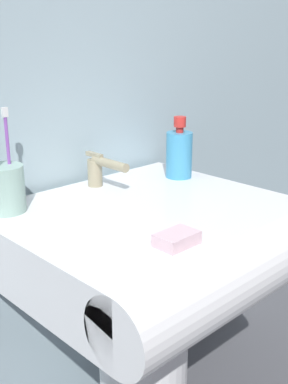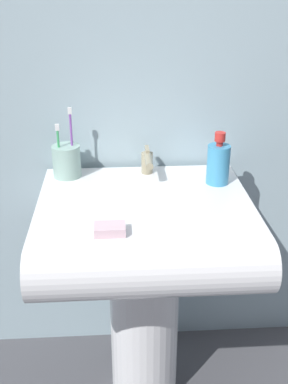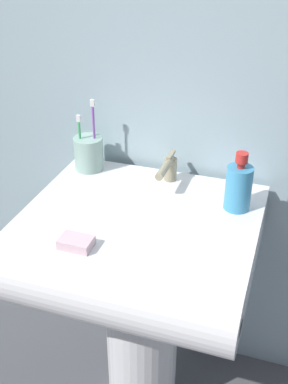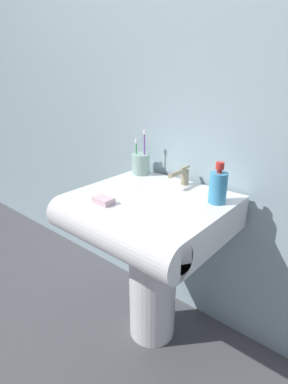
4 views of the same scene
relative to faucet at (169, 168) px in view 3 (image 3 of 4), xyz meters
The scene contains 7 objects.
wall_back 0.44m from the faucet, 100.37° to the left, with size 5.00×0.05×2.40m, color #9EB7C1.
sink_pedestal 0.51m from the faucet, 97.00° to the right, with size 0.22×0.22×0.59m, color white.
sink_basin 0.26m from the faucet, 95.35° to the right, with size 0.61×0.57×0.14m.
faucet is the anchor object (origin of this frame).
toothbrush_cup 0.25m from the faucet, behind, with size 0.09×0.09×0.22m.
soap_bottle 0.22m from the faucet, 19.08° to the right, with size 0.07×0.07×0.16m.
bar_soap 0.39m from the faucet, 108.19° to the right, with size 0.08×0.05×0.02m, color silver.
Camera 3 is at (0.34, -1.00, 1.42)m, focal length 45.00 mm.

